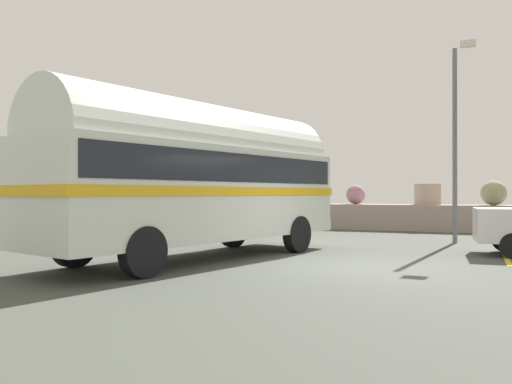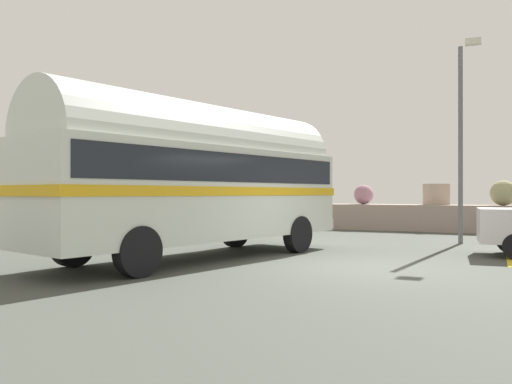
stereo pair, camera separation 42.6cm
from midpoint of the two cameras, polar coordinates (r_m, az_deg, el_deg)
ground at (r=11.25m, az=10.72°, el=-8.16°), size 32.00×26.00×0.02m
breakwater at (r=22.80m, az=17.82°, el=-2.40°), size 31.36×1.96×2.38m
vintage_coach at (r=12.35m, az=-7.35°, el=2.04°), size 4.46×8.91×3.70m
lamp_post at (r=17.27m, az=20.57°, el=6.14°), size 0.69×0.96×6.12m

